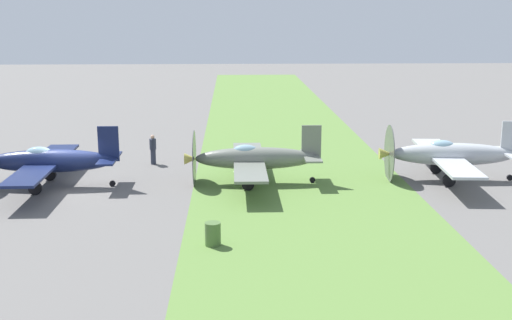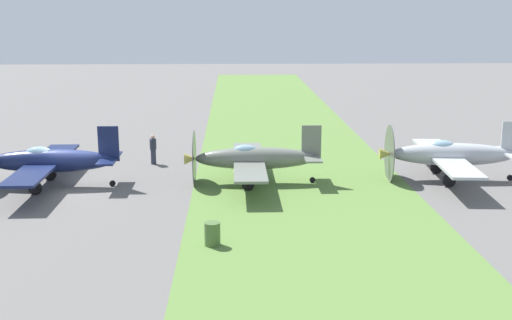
{
  "view_description": "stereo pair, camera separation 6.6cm",
  "coord_description": "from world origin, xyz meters",
  "px_view_note": "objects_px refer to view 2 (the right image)",
  "views": [
    {
      "loc": [
        -31.44,
        -7.96,
        8.6
      ],
      "look_at": [
        0.6,
        -9.18,
        1.24
      ],
      "focal_mm": 45.11,
      "sensor_mm": 36.0,
      "label": 1
    },
    {
      "loc": [
        -31.44,
        -8.03,
        8.6
      ],
      "look_at": [
        0.6,
        -9.18,
        1.24
      ],
      "focal_mm": 45.11,
      "sensor_mm": 36.0,
      "label": 2
    }
  ],
  "objects_px": {
    "airplane_wingman": "(253,158)",
    "ground_crew_chief": "(153,149)",
    "airplane_lead": "(48,161)",
    "fuel_drum": "(212,234)",
    "airplane_trail": "(450,154)"
  },
  "relations": [
    {
      "from": "airplane_wingman",
      "to": "ground_crew_chief",
      "type": "distance_m",
      "value": 7.26
    },
    {
      "from": "ground_crew_chief",
      "to": "airplane_wingman",
      "type": "bearing_deg",
      "value": 63.8
    },
    {
      "from": "airplane_wingman",
      "to": "ground_crew_chief",
      "type": "relative_size",
      "value": 5.08
    },
    {
      "from": "airplane_lead",
      "to": "fuel_drum",
      "type": "distance_m",
      "value": 12.14
    },
    {
      "from": "ground_crew_chief",
      "to": "airplane_trail",
      "type": "bearing_deg",
      "value": 87.66
    },
    {
      "from": "airplane_trail",
      "to": "fuel_drum",
      "type": "relative_size",
      "value": 10.29
    },
    {
      "from": "airplane_lead",
      "to": "airplane_trail",
      "type": "height_order",
      "value": "airplane_trail"
    },
    {
      "from": "airplane_lead",
      "to": "fuel_drum",
      "type": "relative_size",
      "value": 10.02
    },
    {
      "from": "airplane_wingman",
      "to": "fuel_drum",
      "type": "distance_m",
      "value": 9.24
    },
    {
      "from": "airplane_lead",
      "to": "airplane_trail",
      "type": "bearing_deg",
      "value": -88.78
    },
    {
      "from": "airplane_wingman",
      "to": "fuel_drum",
      "type": "bearing_deg",
      "value": 168.32
    },
    {
      "from": "airplane_lead",
      "to": "ground_crew_chief",
      "type": "height_order",
      "value": "airplane_lead"
    },
    {
      "from": "ground_crew_chief",
      "to": "fuel_drum",
      "type": "xyz_separation_m",
      "value": [
        -13.54,
        -3.83,
        -0.46
      ]
    },
    {
      "from": "airplane_trail",
      "to": "airplane_lead",
      "type": "bearing_deg",
      "value": 96.0
    },
    {
      "from": "airplane_lead",
      "to": "fuel_drum",
      "type": "bearing_deg",
      "value": -136.21
    }
  ]
}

